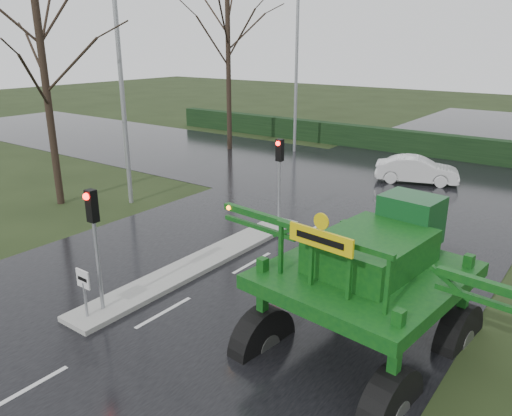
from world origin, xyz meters
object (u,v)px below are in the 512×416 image
Objects in this scene: keep_left_sign at (84,286)px; street_light_left_far at (301,59)px; traffic_signal_mid at (279,163)px; traffic_signal_near at (94,225)px; crop_sprayer at (269,256)px; white_sedan at (415,183)px; street_light_left_near at (125,68)px.

street_light_left_far is (-6.89, 21.50, 4.93)m from keep_left_sign.
keep_left_sign is 9.12m from traffic_signal_mid.
traffic_signal_near is 22.37m from street_light_left_far.
crop_sprayer is at bearing -57.61° from traffic_signal_mid.
keep_left_sign is at bearing 154.44° from white_sedan.
traffic_signal_near is 4.66m from crop_sprayer.
traffic_signal_near is at bearing -153.01° from crop_sprayer.
street_light_left_near is 1.17× the size of crop_sprayer.
crop_sprayer is at bearing 20.84° from traffic_signal_near.
white_sedan is at bearing 77.39° from traffic_signal_mid.
street_light_left_near is 12.99m from crop_sprayer.
traffic_signal_near is 18.45m from white_sedan.
keep_left_sign is 1.61m from traffic_signal_near.
street_light_left_near is 15.55m from white_sedan.
keep_left_sign is 11.32m from street_light_left_near.
street_light_left_far reaches higher than white_sedan.
traffic_signal_mid is at bearing 12.21° from street_light_left_near.
street_light_left_near is at bearing 134.53° from traffic_signal_near.
crop_sprayer reaches higher than keep_left_sign.
traffic_signal_mid is at bearing 148.43° from white_sedan.
crop_sprayer is at bearing 26.28° from keep_left_sign.
street_light_left_far reaches higher than crop_sprayer.
keep_left_sign is 0.16× the size of crop_sprayer.
traffic_signal_near is 8.50m from traffic_signal_mid.
street_light_left_near reaches higher than traffic_signal_near.
traffic_signal_mid reaches higher than keep_left_sign.
traffic_signal_near is 10.40m from street_light_left_near.
street_light_left_near is at bearing 160.67° from crop_sprayer.
white_sedan is (9.05, 11.13, -5.99)m from street_light_left_near.
white_sedan is at bearing 83.22° from traffic_signal_near.
street_light_left_far is (-6.89, 21.01, 3.40)m from traffic_signal_near.
traffic_signal_near is at bearing -90.00° from traffic_signal_mid.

